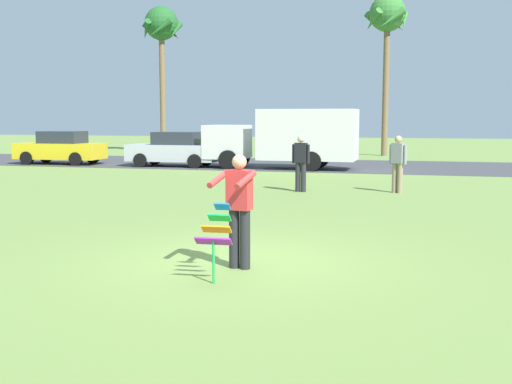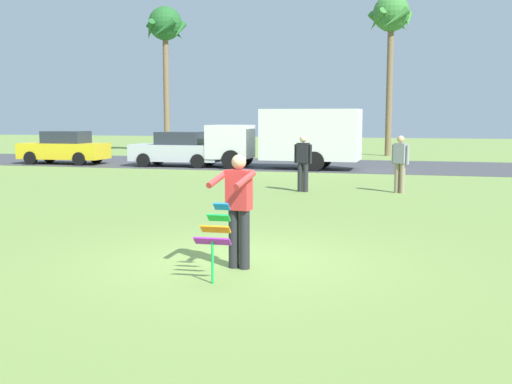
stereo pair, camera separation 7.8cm
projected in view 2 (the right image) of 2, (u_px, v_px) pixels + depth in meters
ground_plane at (237, 262)px, 9.78m from camera, size 120.00×120.00×0.00m
road_strip at (358, 166)px, 28.91m from camera, size 120.00×8.00×0.01m
person_kite_flyer at (238, 207)px, 9.26m from camera, size 0.62×0.72×1.73m
kite_held at (216, 231)px, 8.61m from camera, size 0.52×0.64×1.06m
parked_car_yellow at (64, 148)px, 30.07m from camera, size 4.22×1.87×1.60m
parked_car_silver at (178, 150)px, 28.57m from camera, size 4.22×1.88×1.60m
parked_truck_white_box at (292, 137)px, 27.12m from camera, size 6.75×2.23×2.62m
palm_tree_left_near at (165, 30)px, 38.86m from camera, size 2.58×2.71×9.17m
palm_tree_right_near at (391, 21)px, 35.62m from camera, size 2.58×2.71×9.28m
person_walker_near at (400, 162)px, 18.56m from camera, size 0.52×0.36×1.73m
person_walker_far at (303, 161)px, 18.87m from camera, size 0.56×0.28×1.73m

